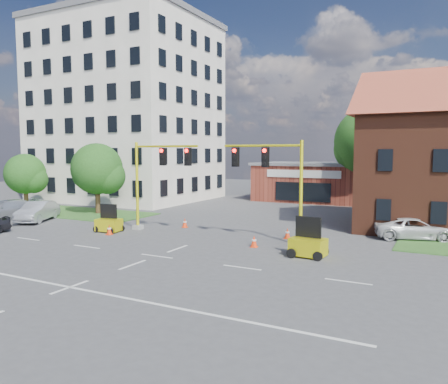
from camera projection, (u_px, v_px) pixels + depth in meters
The scene contains 19 objects.
ground at pixel (157, 256), 23.18m from camera, with size 120.00×120.00×0.00m, color #404143.
grass_verge_nw at pixel (46, 210), 41.15m from camera, with size 22.00×6.00×0.08m, color #2C541F.
lane_markings at pixel (119, 270), 20.53m from camera, with size 60.00×36.00×0.01m, color silver, non-canonical shape.
office_block at pixel (127, 110), 50.74m from camera, with size 18.40×15.40×20.60m.
brick_shop at pixel (313, 181), 49.53m from camera, with size 12.40×8.40×4.30m.
tree_large at pixel (373, 144), 43.45m from camera, with size 7.30×6.95×10.02m.
tree_nw_front at pixel (100, 171), 38.47m from camera, with size 4.73×4.51×6.28m.
tree_nw_rear at pixel (27, 175), 43.54m from camera, with size 4.20×4.00×5.32m.
signal_mast_west at pixel (156, 175), 30.12m from camera, with size 5.30×0.60×6.20m.
signal_mast_east at pixel (275, 179), 26.15m from camera, with size 5.30×0.60×6.20m.
trailer_west at pixel (109, 224), 30.14m from camera, with size 1.77×1.31×1.85m.
trailer_east at pixel (308, 245), 22.96m from camera, with size 1.91×1.37×2.05m.
cone_a at pixel (109, 230), 29.14m from camera, with size 0.40×0.40×0.70m.
cone_b at pixel (185, 223), 31.90m from camera, with size 0.40×0.40×0.70m.
cone_c at pixel (254, 241), 25.32m from camera, with size 0.40×0.40×0.70m.
cone_d at pixel (287, 233), 27.81m from camera, with size 0.40×0.40×0.70m.
pickup_white at pixel (415, 228), 27.63m from camera, with size 2.27×4.92×1.37m, color silver.
sedan_silver_front at pixel (38, 211), 34.73m from camera, with size 1.68×4.83×1.59m, color #ADB0B5.
sedan_silver_rear at pixel (6, 210), 35.71m from camera, with size 2.21×5.44×1.58m, color #ADB0B5.
Camera 1 is at (13.60, -18.61, 5.54)m, focal length 35.00 mm.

